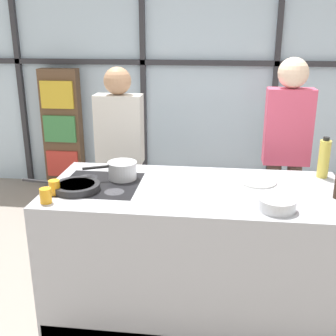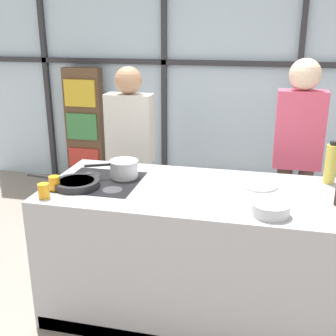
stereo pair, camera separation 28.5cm
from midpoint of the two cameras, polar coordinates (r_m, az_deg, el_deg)
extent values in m
plane|color=gray|center=(3.23, 0.67, -18.29)|extent=(18.00, 18.00, 0.00)
cube|color=silver|center=(5.05, 3.86, 12.48)|extent=(6.40, 0.04, 2.80)
cube|color=#2D2D33|center=(4.98, 3.86, 14.02)|extent=(6.40, 0.06, 0.06)
cube|color=#2D2D33|center=(5.62, -20.92, 11.95)|extent=(0.06, 0.06, 2.80)
cube|color=#2D2D33|center=(5.10, -5.04, 12.51)|extent=(0.06, 0.06, 2.80)
cube|color=#2D2D33|center=(5.01, 12.81, 12.03)|extent=(0.06, 0.06, 2.80)
cube|color=brown|center=(5.38, -15.57, 5.02)|extent=(0.47, 0.16, 1.47)
cube|color=red|center=(5.40, -15.57, 0.54)|extent=(0.39, 0.03, 0.32)
cube|color=#3D8447|center=(5.29, -15.98, 5.08)|extent=(0.39, 0.03, 0.32)
cube|color=gold|center=(5.21, -16.38, 9.48)|extent=(0.39, 0.03, 0.32)
cube|color=#A8AAB2|center=(2.97, 0.71, -11.14)|extent=(1.96, 0.90, 0.92)
cube|color=black|center=(2.91, -11.91, -2.31)|extent=(0.52, 0.52, 0.01)
cylinder|color=#38383D|center=(2.84, -15.09, -3.03)|extent=(0.13, 0.13, 0.01)
cylinder|color=#38383D|center=(2.76, -10.26, -3.32)|extent=(0.13, 0.13, 0.01)
cylinder|color=#38383D|center=(3.06, -13.40, -1.33)|extent=(0.13, 0.13, 0.01)
cylinder|color=#38383D|center=(2.98, -8.89, -1.55)|extent=(0.13, 0.13, 0.01)
cylinder|color=black|center=(3.83, -7.06, -5.06)|extent=(0.13, 0.13, 0.81)
cylinder|color=black|center=(3.88, -9.64, -4.90)|extent=(0.13, 0.13, 0.81)
cube|color=beige|center=(3.63, -8.87, 5.19)|extent=(0.40, 0.18, 0.59)
sphere|color=tan|center=(3.56, -9.20, 11.57)|extent=(0.23, 0.23, 0.23)
cylinder|color=#47382D|center=(3.75, 14.18, -5.67)|extent=(0.12, 0.12, 0.86)
cylinder|color=#47382D|center=(3.73, 11.62, -5.60)|extent=(0.12, 0.12, 0.86)
cube|color=#DB4C6B|center=(3.51, 13.76, 5.41)|extent=(0.37, 0.17, 0.62)
sphere|color=beige|center=(3.44, 14.32, 12.37)|extent=(0.24, 0.24, 0.24)
cylinder|color=#232326|center=(2.83, -15.13, -2.54)|extent=(0.30, 0.30, 0.04)
cylinder|color=#B26B2D|center=(2.82, -15.16, -2.20)|extent=(0.24, 0.24, 0.01)
cylinder|color=#232326|center=(2.97, -19.73, -1.78)|extent=(0.24, 0.06, 0.02)
cylinder|color=silver|center=(2.96, -8.95, -0.36)|extent=(0.20, 0.20, 0.12)
cylinder|color=silver|center=(2.94, -9.00, 0.69)|extent=(0.20, 0.20, 0.01)
cylinder|color=black|center=(2.93, -12.58, 0.01)|extent=(0.17, 0.09, 0.02)
cylinder|color=white|center=(2.90, 9.35, -1.90)|extent=(0.25, 0.25, 0.01)
cylinder|color=silver|center=(2.48, 11.42, -4.95)|extent=(0.21, 0.21, 0.07)
cylinder|color=#4C4C51|center=(2.47, 11.47, -4.32)|extent=(0.18, 0.18, 0.01)
cylinder|color=#E0CC4C|center=(3.09, 17.93, 1.13)|extent=(0.08, 0.08, 0.27)
cylinder|color=black|center=(3.05, 18.20, 3.74)|extent=(0.04, 0.04, 0.02)
cylinder|color=orange|center=(2.68, -19.21, -3.62)|extent=(0.07, 0.07, 0.09)
cylinder|color=orange|center=(2.80, -18.00, -2.56)|extent=(0.07, 0.07, 0.09)
camera|label=1|loc=(0.14, -92.86, -0.96)|focal=45.00mm
camera|label=2|loc=(0.14, 87.14, 0.96)|focal=45.00mm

